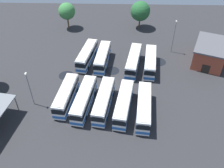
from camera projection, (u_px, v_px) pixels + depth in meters
The scene contains 19 objects.
ground_plane at pixel (112, 84), 53.10m from camera, with size 92.38×92.38×0.00m, color #28282B.
bus_row0_slot0 at pixel (87, 55), 58.64m from camera, with size 10.98×4.42×3.60m.
bus_row0_slot1 at pixel (103, 57), 57.92m from camera, with size 10.76×3.62×3.60m.
bus_row0_slot3 at pixel (134, 61), 56.78m from camera, with size 11.50×4.42×3.60m.
bus_row0_slot4 at pixel (150, 62), 56.45m from camera, with size 10.73×3.75×3.60m.
bus_row1_slot0 at pixel (66, 95), 47.56m from camera, with size 10.60×3.66×3.60m.
bus_row1_slot1 at pixel (84, 99), 46.69m from camera, with size 11.46×4.10×3.60m.
bus_row1_slot2 at pixel (104, 101), 46.43m from camera, with size 11.28×4.04×3.60m.
bus_row1_slot3 at pixel (124, 104), 45.73m from camera, with size 11.15×4.15×3.60m.
bus_row1_slot4 at pixel (144, 107), 45.10m from camera, with size 11.26×3.55×3.60m.
depot_building at pixel (210, 53), 58.31m from camera, with size 12.72×10.67×5.06m.
lamp_post_by_building at pixel (174, 36), 60.33m from camera, with size 0.56×0.28×8.72m.
lamp_post_near_entrance at pixel (30, 88), 45.69m from camera, with size 0.56×0.28×7.75m.
tree_northwest at pixel (140, 11), 70.66m from camera, with size 5.77×5.77×8.16m.
tree_northeast at pixel (67, 11), 70.50m from camera, with size 4.93×4.93×7.79m.
puddle_centre_drain at pixel (105, 80), 54.18m from camera, with size 2.00×2.00×0.01m, color black.
puddle_between_rows at pixel (66, 75), 55.57m from camera, with size 3.49×3.49×0.01m, color black.
puddle_near_shelter at pixel (112, 71), 56.99m from camera, with size 3.38×3.38×0.01m, color black.
puddle_back_corner at pixel (158, 62), 59.84m from camera, with size 3.80×3.80×0.01m, color black.
Camera 1 is at (40.60, 1.31, 34.20)m, focal length 38.48 mm.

